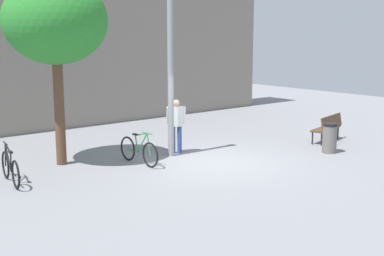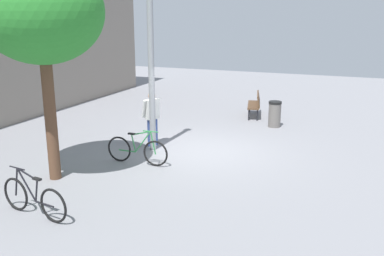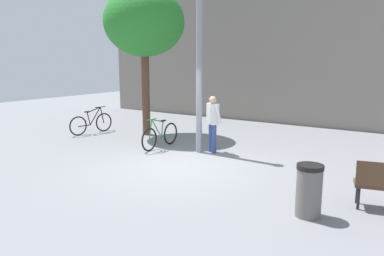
{
  "view_description": "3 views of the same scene",
  "coord_description": "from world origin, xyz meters",
  "px_view_note": "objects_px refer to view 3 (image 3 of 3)",
  "views": [
    {
      "loc": [
        -9.82,
        -10.77,
        3.69
      ],
      "look_at": [
        -0.77,
        0.06,
        1.1
      ],
      "focal_mm": 48.94,
      "sensor_mm": 36.0,
      "label": 1
    },
    {
      "loc": [
        -11.5,
        -4.26,
        3.98
      ],
      "look_at": [
        -0.65,
        0.13,
        0.86
      ],
      "focal_mm": 40.63,
      "sensor_mm": 36.0,
      "label": 2
    },
    {
      "loc": [
        5.25,
        -7.49,
        2.68
      ],
      "look_at": [
        0.52,
        -0.28,
        1.09
      ],
      "focal_mm": 34.31,
      "sensor_mm": 36.0,
      "label": 3
    }
  ],
  "objects_px": {
    "plaza_tree": "(144,23)",
    "bicycle_green": "(160,136)",
    "person_by_lamppost": "(213,120)",
    "trash_bin": "(309,190)",
    "bicycle_black": "(92,123)",
    "lamppost": "(199,59)"
  },
  "relations": [
    {
      "from": "bicycle_green",
      "to": "bicycle_black",
      "type": "height_order",
      "value": "same"
    },
    {
      "from": "bicycle_green",
      "to": "bicycle_black",
      "type": "relative_size",
      "value": 1.01
    },
    {
      "from": "lamppost",
      "to": "bicycle_green",
      "type": "relative_size",
      "value": 2.81
    },
    {
      "from": "bicycle_green",
      "to": "trash_bin",
      "type": "bearing_deg",
      "value": -26.25
    },
    {
      "from": "person_by_lamppost",
      "to": "plaza_tree",
      "type": "bearing_deg",
      "value": 163.76
    },
    {
      "from": "lamppost",
      "to": "bicycle_black",
      "type": "distance_m",
      "value": 5.4
    },
    {
      "from": "person_by_lamppost",
      "to": "lamppost",
      "type": "bearing_deg",
      "value": -151.23
    },
    {
      "from": "lamppost",
      "to": "trash_bin",
      "type": "height_order",
      "value": "lamppost"
    },
    {
      "from": "trash_bin",
      "to": "bicycle_green",
      "type": "bearing_deg",
      "value": 153.75
    },
    {
      "from": "bicycle_black",
      "to": "trash_bin",
      "type": "relative_size",
      "value": 1.93
    },
    {
      "from": "person_by_lamppost",
      "to": "bicycle_black",
      "type": "height_order",
      "value": "person_by_lamppost"
    },
    {
      "from": "lamppost",
      "to": "bicycle_green",
      "type": "bearing_deg",
      "value": -171.54
    },
    {
      "from": "bicycle_black",
      "to": "person_by_lamppost",
      "type": "bearing_deg",
      "value": -0.08
    },
    {
      "from": "bicycle_black",
      "to": "trash_bin",
      "type": "xyz_separation_m",
      "value": [
        8.88,
        -3.03,
        0.09
      ]
    },
    {
      "from": "lamppost",
      "to": "person_by_lamppost",
      "type": "bearing_deg",
      "value": 28.77
    },
    {
      "from": "person_by_lamppost",
      "to": "plaza_tree",
      "type": "distance_m",
      "value": 4.63
    },
    {
      "from": "bicycle_black",
      "to": "trash_bin",
      "type": "distance_m",
      "value": 9.38
    },
    {
      "from": "person_by_lamppost",
      "to": "trash_bin",
      "type": "distance_m",
      "value": 4.78
    },
    {
      "from": "lamppost",
      "to": "bicycle_black",
      "type": "height_order",
      "value": "lamppost"
    },
    {
      "from": "bicycle_green",
      "to": "trash_bin",
      "type": "xyz_separation_m",
      "value": [
        5.33,
        -2.63,
        0.09
      ]
    },
    {
      "from": "plaza_tree",
      "to": "bicycle_black",
      "type": "distance_m",
      "value": 4.16
    },
    {
      "from": "plaza_tree",
      "to": "bicycle_green",
      "type": "distance_m",
      "value": 4.21
    }
  ]
}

